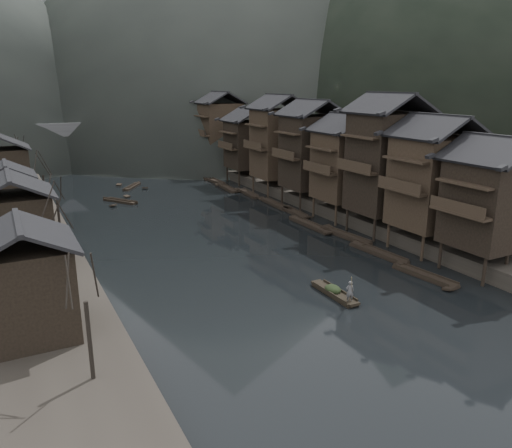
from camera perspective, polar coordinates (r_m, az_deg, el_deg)
water at (r=45.28m, az=2.42°, el=-5.76°), size 300.00×300.00×0.00m
right_bank at (r=96.11m, az=8.75°, el=6.24°), size 40.00×200.00×1.80m
stilt_houses at (r=68.37m, az=6.98°, el=9.25°), size 9.00×67.60×15.91m
left_houses at (r=57.63m, az=-26.38°, el=3.18°), size 8.10×53.20×8.73m
bare_trees at (r=56.52m, az=-22.90°, el=4.16°), size 3.72×63.35×7.44m
moored_sampans at (r=70.44m, az=1.31°, el=2.34°), size 3.25×66.96×0.47m
midriver_boats at (r=79.79m, az=-14.60°, el=3.44°), size 8.31×15.42×0.45m
stone_bridge at (r=111.08m, az=-16.58°, el=9.25°), size 40.00×6.00×9.00m
hero_sampan at (r=41.37m, az=8.95°, el=-7.81°), size 1.19×5.47×0.44m
cargo_heap at (r=41.32m, az=8.78°, el=-6.93°), size 1.20×1.58×0.72m
boatman at (r=39.56m, az=10.68°, el=-7.27°), size 0.74×0.61×1.76m
bamboo_pole at (r=38.83m, az=11.09°, el=-4.03°), size 1.82×1.96×2.93m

